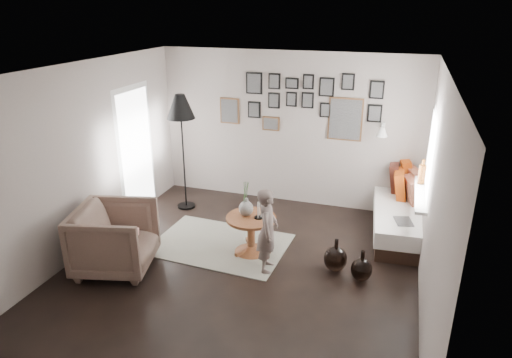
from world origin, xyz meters
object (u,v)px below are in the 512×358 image
(floor_lamp, at_px, (181,111))
(magazine_basket, at_px, (87,257))
(daybed, at_px, (404,212))
(armchair, at_px, (115,239))
(demijohn_large, at_px, (335,259))
(vase, at_px, (246,206))
(demijohn_small, at_px, (361,269))
(pedestal_table, at_px, (251,236))
(child, at_px, (268,230))

(floor_lamp, height_order, magazine_basket, floor_lamp)
(daybed, bearing_deg, magazine_basket, -152.46)
(armchair, xyz_separation_m, demijohn_large, (2.75, 0.84, -0.26))
(vase, distance_m, demijohn_small, 1.74)
(daybed, bearing_deg, pedestal_table, -150.53)
(demijohn_large, relative_size, child, 0.40)
(child, bearing_deg, demijohn_large, -83.97)
(pedestal_table, height_order, vase, vase)
(vase, height_order, floor_lamp, floor_lamp)
(pedestal_table, distance_m, armchair, 1.83)
(child, bearing_deg, magazine_basket, 98.46)
(demijohn_small, bearing_deg, demijohn_large, 161.08)
(magazine_basket, bearing_deg, demijohn_small, 13.98)
(pedestal_table, height_order, daybed, daybed)
(magazine_basket, bearing_deg, floor_lamp, 81.14)
(daybed, distance_m, demijohn_large, 1.68)
(pedestal_table, xyz_separation_m, magazine_basket, (-1.91, -1.10, -0.07))
(floor_lamp, distance_m, demijohn_large, 3.38)
(armchair, distance_m, magazine_basket, 0.47)
(floor_lamp, xyz_separation_m, magazine_basket, (-0.34, -2.20, -1.51))
(vase, bearing_deg, armchair, -146.50)
(demijohn_large, distance_m, demijohn_small, 0.37)
(pedestal_table, distance_m, demijohn_large, 1.21)
(demijohn_small, bearing_deg, daybed, 73.95)
(daybed, height_order, armchair, daybed)
(demijohn_large, bearing_deg, child, -164.25)
(demijohn_large, bearing_deg, armchair, -163.08)
(daybed, relative_size, child, 1.83)
(pedestal_table, bearing_deg, vase, 165.96)
(vase, relative_size, daybed, 0.24)
(demijohn_large, bearing_deg, vase, 174.00)
(daybed, bearing_deg, vase, -151.94)
(pedestal_table, relative_size, demijohn_large, 1.52)
(armchair, distance_m, floor_lamp, 2.41)
(daybed, distance_m, child, 2.40)
(floor_lamp, bearing_deg, daybed, 3.91)
(demijohn_large, xyz_separation_m, child, (-0.86, -0.24, 0.39))
(magazine_basket, bearing_deg, armchair, 21.92)
(pedestal_table, height_order, child, child)
(armchair, bearing_deg, vase, -70.83)
(floor_lamp, distance_m, child, 2.65)
(daybed, height_order, floor_lamp, floor_lamp)
(floor_lamp, bearing_deg, armchair, -89.52)
(floor_lamp, relative_size, magazine_basket, 5.16)
(pedestal_table, distance_m, floor_lamp, 2.39)
(magazine_basket, relative_size, demijohn_large, 0.82)
(pedestal_table, distance_m, vase, 0.45)
(magazine_basket, distance_m, demijohn_small, 3.57)
(demijohn_small, distance_m, child, 1.28)
(magazine_basket, bearing_deg, pedestal_table, 29.88)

